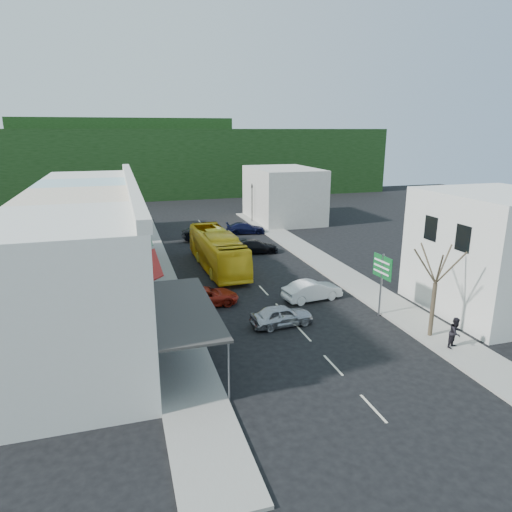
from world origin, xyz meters
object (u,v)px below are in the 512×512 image
(bus, at_px, (217,251))
(pedestrian_right, at_px, (455,333))
(car_red, at_px, (207,295))
(traffic_signal, at_px, (252,203))
(pedestrian_left, at_px, (150,290))
(direction_sign, at_px, (381,286))
(car_white, at_px, (312,291))
(street_tree, at_px, (435,283))
(car_silver, at_px, (282,315))

(bus, distance_m, pedestrian_right, 21.22)
(car_red, height_order, traffic_signal, traffic_signal)
(car_red, relative_size, pedestrian_left, 2.71)
(pedestrian_left, xyz_separation_m, direction_sign, (14.30, -6.56, 1.11))
(traffic_signal, bearing_deg, pedestrian_right, 86.54)
(traffic_signal, bearing_deg, pedestrian_left, 55.56)
(bus, relative_size, traffic_signal, 2.28)
(car_white, distance_m, direction_sign, 5.21)
(car_red, distance_m, street_tree, 14.93)
(bus, xyz_separation_m, direction_sign, (7.93, -13.60, 0.56))
(direction_sign, bearing_deg, bus, 116.28)
(bus, distance_m, traffic_signal, 21.00)
(car_silver, bearing_deg, street_tree, -122.33)
(car_red, bearing_deg, car_white, -100.17)
(car_white, relative_size, direction_sign, 1.04)
(direction_sign, distance_m, street_tree, 4.10)
(pedestrian_left, bearing_deg, pedestrian_right, -119.10)
(car_red, distance_m, traffic_signal, 29.77)
(car_white, xyz_separation_m, street_tree, (4.20, -7.71, 2.68))
(car_white, distance_m, pedestrian_left, 11.54)
(car_red, relative_size, street_tree, 0.68)
(pedestrian_right, bearing_deg, street_tree, 76.13)
(pedestrian_left, height_order, direction_sign, direction_sign)
(direction_sign, xyz_separation_m, traffic_signal, (0.80, 32.68, 0.43))
(car_white, bearing_deg, traffic_signal, -15.63)
(pedestrian_left, relative_size, street_tree, 0.25)
(bus, xyz_separation_m, pedestrian_right, (9.35, -19.04, -0.55))
(bus, height_order, traffic_signal, traffic_signal)
(direction_sign, bearing_deg, pedestrian_left, 151.41)
(pedestrian_left, xyz_separation_m, street_tree, (15.44, -10.29, 2.38))
(street_tree, relative_size, traffic_signal, 1.33)
(bus, height_order, car_silver, bus)
(car_silver, xyz_separation_m, pedestrian_left, (-7.62, 6.16, 0.30))
(car_silver, bearing_deg, pedestrian_right, -130.27)
(bus, relative_size, pedestrian_right, 6.82)
(street_tree, bearing_deg, car_silver, 152.14)
(car_white, height_order, traffic_signal, traffic_signal)
(car_silver, xyz_separation_m, car_white, (3.62, 3.58, 0.00))
(car_red, height_order, street_tree, street_tree)
(pedestrian_left, bearing_deg, car_silver, -120.68)
(pedestrian_right, bearing_deg, bus, 92.76)
(car_white, relative_size, pedestrian_right, 2.59)
(direction_sign, relative_size, street_tree, 0.63)
(car_white, distance_m, car_red, 7.56)
(bus, bearing_deg, pedestrian_left, -133.91)
(car_silver, xyz_separation_m, direction_sign, (6.68, -0.40, 1.41))
(car_red, xyz_separation_m, street_tree, (11.66, -8.93, 2.68))
(pedestrian_left, bearing_deg, direction_sign, -106.39)
(street_tree, bearing_deg, car_white, 118.55)
(car_silver, bearing_deg, direction_sign, -97.90)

